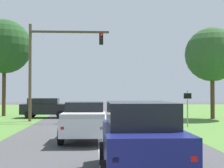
{
  "coord_description": "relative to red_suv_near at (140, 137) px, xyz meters",
  "views": [
    {
      "loc": [
        -0.24,
        -3.32,
        2.32
      ],
      "look_at": [
        0.99,
        20.04,
        2.89
      ],
      "focal_mm": 52.89,
      "sensor_mm": 36.0,
      "label": 1
    }
  ],
  "objects": [
    {
      "name": "red_suv_near",
      "position": [
        0.0,
        0.0,
        0.0
      ],
      "size": [
        2.3,
        4.52,
        2.03
      ],
      "color": "navy",
      "rests_on": "ground_plane"
    },
    {
      "name": "oak_tree_right",
      "position": [
        8.93,
        18.86,
        4.52
      ],
      "size": [
        4.69,
        4.69,
        7.94
      ],
      "color": "#4C351E",
      "rests_on": "ground_plane"
    },
    {
      "name": "ground_plane",
      "position": [
        -1.05,
        6.51,
        -1.05
      ],
      "size": [
        120.0,
        120.0,
        0.0
      ],
      "primitive_type": "plane",
      "color": "#424244"
    },
    {
      "name": "keep_moving_sign",
      "position": [
        4.89,
        12.41,
        0.49
      ],
      "size": [
        0.6,
        0.09,
        2.41
      ],
      "color": "gray",
      "rests_on": "ground_plane"
    },
    {
      "name": "traffic_light",
      "position": [
        -4.81,
        17.11,
        3.96
      ],
      "size": [
        6.37,
        0.4,
        7.72
      ],
      "color": "brown",
      "rests_on": "ground_plane"
    },
    {
      "name": "extra_tree_1",
      "position": [
        -10.05,
        23.11,
        5.67
      ],
      "size": [
        5.23,
        5.23,
        9.35
      ],
      "color": "#4C351E",
      "rests_on": "ground_plane"
    },
    {
      "name": "pickup_truck_lead",
      "position": [
        -1.74,
        6.83,
        -0.1
      ],
      "size": [
        2.31,
        5.39,
        1.85
      ],
      "color": "silver",
      "rests_on": "ground_plane"
    },
    {
      "name": "crossing_suv_far",
      "position": [
        -5.7,
        20.77,
        -0.12
      ],
      "size": [
        4.41,
        2.14,
        1.77
      ],
      "color": "black",
      "rests_on": "ground_plane"
    }
  ]
}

